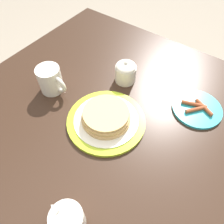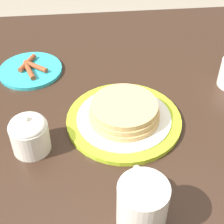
# 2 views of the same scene
# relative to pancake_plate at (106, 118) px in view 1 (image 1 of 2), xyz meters

# --- Properties ---
(ground_plane) EXTENTS (8.00, 8.00, 0.00)m
(ground_plane) POSITION_rel_pancake_plate_xyz_m (0.01, 0.03, -0.75)
(ground_plane) COLOR gray
(dining_table) EXTENTS (1.13, 1.07, 0.73)m
(dining_table) POSITION_rel_pancake_plate_xyz_m (0.01, 0.03, -0.14)
(dining_table) COLOR #332116
(dining_table) RESTS_ON ground_plane
(pancake_plate) EXTENTS (0.27, 0.27, 0.06)m
(pancake_plate) POSITION_rel_pancake_plate_xyz_m (0.00, 0.00, 0.00)
(pancake_plate) COLOR #AAC628
(pancake_plate) RESTS_ON dining_table
(side_plate_bacon) EXTENTS (0.17, 0.17, 0.02)m
(side_plate_bacon) POSITION_rel_pancake_plate_xyz_m (0.23, 0.23, -0.01)
(side_plate_bacon) COLOR #2DADBC
(side_plate_bacon) RESTS_ON dining_table
(coffee_mug) EXTENTS (0.12, 0.09, 0.10)m
(coffee_mug) POSITION_rel_pancake_plate_xyz_m (-0.26, 0.00, 0.03)
(coffee_mug) COLOR silver
(coffee_mug) RESTS_ON dining_table
(creamer_pitcher) EXTENTS (0.12, 0.08, 0.08)m
(creamer_pitcher) POSITION_rel_pancake_plate_xyz_m (0.11, -0.31, 0.02)
(creamer_pitcher) COLOR silver
(creamer_pitcher) RESTS_ON dining_table
(sugar_bowl) EXTENTS (0.08, 0.08, 0.09)m
(sugar_bowl) POSITION_rel_pancake_plate_xyz_m (-0.06, 0.21, 0.02)
(sugar_bowl) COLOR silver
(sugar_bowl) RESTS_ON dining_table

